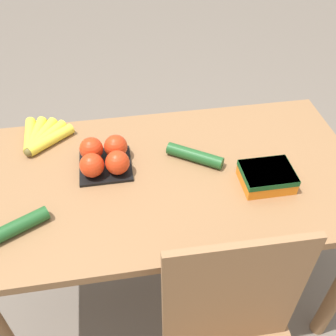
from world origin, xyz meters
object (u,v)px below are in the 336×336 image
(carrot_bag, at_px, (267,176))
(cucumber_far, at_px, (195,156))
(tomato_pack, at_px, (104,157))
(banana_bunch, at_px, (41,137))
(cucumber_near, at_px, (15,228))

(carrot_bag, height_order, cucumber_far, carrot_bag)
(tomato_pack, relative_size, cucumber_far, 0.93)
(banana_bunch, bearing_deg, tomato_pack, 142.29)
(carrot_bag, height_order, cucumber_near, carrot_bag)
(cucumber_near, bearing_deg, cucumber_far, -158.80)
(tomato_pack, bearing_deg, cucumber_near, 41.77)
(cucumber_far, bearing_deg, cucumber_near, 21.20)
(cucumber_far, bearing_deg, carrot_bag, 144.38)
(banana_bunch, height_order, tomato_pack, tomato_pack)
(cucumber_near, distance_m, cucumber_far, 0.63)
(tomato_pack, xyz_separation_m, cucumber_near, (0.27, 0.24, -0.02))
(cucumber_far, bearing_deg, banana_bunch, -19.75)
(carrot_bag, xyz_separation_m, cucumber_near, (0.79, 0.08, -0.01))
(banana_bunch, bearing_deg, cucumber_far, 160.25)
(banana_bunch, xyz_separation_m, cucumber_far, (-0.54, 0.19, 0.00))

